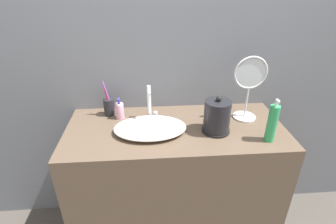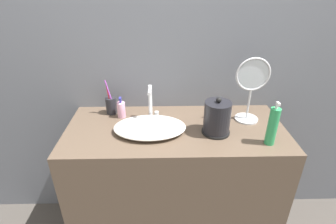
{
  "view_description": "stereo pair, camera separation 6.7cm",
  "coord_description": "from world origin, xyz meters",
  "px_view_note": "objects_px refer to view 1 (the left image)",
  "views": [
    {
      "loc": [
        -0.14,
        -0.97,
        1.62
      ],
      "look_at": [
        -0.04,
        0.27,
        0.96
      ],
      "focal_mm": 28.0,
      "sensor_mm": 36.0,
      "label": 1
    },
    {
      "loc": [
        -0.07,
        -0.98,
        1.62
      ],
      "look_at": [
        -0.04,
        0.27,
        0.96
      ],
      "focal_mm": 28.0,
      "sensor_mm": 36.0,
      "label": 2
    }
  ],
  "objects_px": {
    "faucet": "(150,102)",
    "electric_kettle": "(217,118)",
    "vanity_mirror": "(249,85)",
    "toothbrush_cup": "(109,107)",
    "lotion_bottle": "(272,123)",
    "shampoo_bottle": "(120,111)"
  },
  "relations": [
    {
      "from": "electric_kettle",
      "to": "toothbrush_cup",
      "type": "height_order",
      "value": "toothbrush_cup"
    },
    {
      "from": "toothbrush_cup",
      "to": "lotion_bottle",
      "type": "relative_size",
      "value": 0.94
    },
    {
      "from": "faucet",
      "to": "electric_kettle",
      "type": "relative_size",
      "value": 0.99
    },
    {
      "from": "electric_kettle",
      "to": "lotion_bottle",
      "type": "height_order",
      "value": "lotion_bottle"
    },
    {
      "from": "faucet",
      "to": "electric_kettle",
      "type": "height_order",
      "value": "electric_kettle"
    },
    {
      "from": "toothbrush_cup",
      "to": "vanity_mirror",
      "type": "bearing_deg",
      "value": -6.91
    },
    {
      "from": "toothbrush_cup",
      "to": "vanity_mirror",
      "type": "height_order",
      "value": "vanity_mirror"
    },
    {
      "from": "lotion_bottle",
      "to": "vanity_mirror",
      "type": "xyz_separation_m",
      "value": [
        -0.05,
        0.25,
        0.11
      ]
    },
    {
      "from": "electric_kettle",
      "to": "shampoo_bottle",
      "type": "height_order",
      "value": "electric_kettle"
    },
    {
      "from": "shampoo_bottle",
      "to": "lotion_bottle",
      "type": "bearing_deg",
      "value": -20.67
    },
    {
      "from": "electric_kettle",
      "to": "toothbrush_cup",
      "type": "xyz_separation_m",
      "value": [
        -0.6,
        0.24,
        -0.03
      ]
    },
    {
      "from": "toothbrush_cup",
      "to": "lotion_bottle",
      "type": "distance_m",
      "value": 0.92
    },
    {
      "from": "electric_kettle",
      "to": "shampoo_bottle",
      "type": "bearing_deg",
      "value": 160.54
    },
    {
      "from": "electric_kettle",
      "to": "vanity_mirror",
      "type": "relative_size",
      "value": 0.56
    },
    {
      "from": "lotion_bottle",
      "to": "vanity_mirror",
      "type": "height_order",
      "value": "vanity_mirror"
    },
    {
      "from": "vanity_mirror",
      "to": "electric_kettle",
      "type": "bearing_deg",
      "value": -146.26
    },
    {
      "from": "faucet",
      "to": "toothbrush_cup",
      "type": "relative_size",
      "value": 0.93
    },
    {
      "from": "electric_kettle",
      "to": "lotion_bottle",
      "type": "relative_size",
      "value": 0.89
    },
    {
      "from": "electric_kettle",
      "to": "toothbrush_cup",
      "type": "bearing_deg",
      "value": 158.54
    },
    {
      "from": "vanity_mirror",
      "to": "toothbrush_cup",
      "type": "bearing_deg",
      "value": 173.09
    },
    {
      "from": "vanity_mirror",
      "to": "shampoo_bottle",
      "type": "bearing_deg",
      "value": 176.13
    },
    {
      "from": "electric_kettle",
      "to": "lotion_bottle",
      "type": "bearing_deg",
      "value": -23.18
    }
  ]
}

